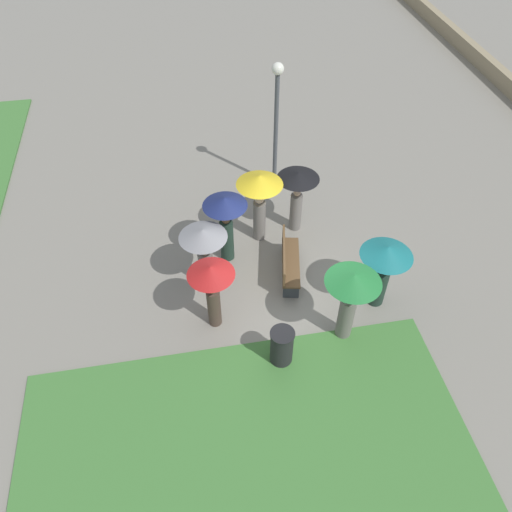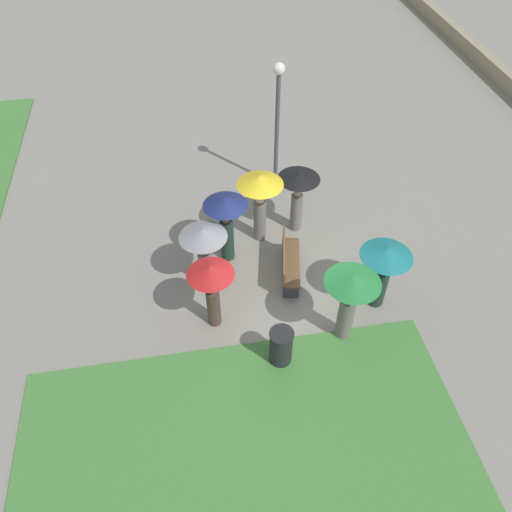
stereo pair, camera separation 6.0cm
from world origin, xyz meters
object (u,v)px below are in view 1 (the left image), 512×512
object	(u,v)px
park_bench	(288,261)
crowd_person_red	(212,282)
trash_bin	(282,347)
crowd_person_black	(297,188)
crowd_person_grey	(204,245)
lamp_post	(276,110)
crowd_person_teal	(384,263)
crowd_person_yellow	(260,191)
crowd_person_navy	(225,216)
crowd_person_green	(351,292)

from	to	relation	value
park_bench	crowd_person_red	size ratio (longest dim) A/B	0.93
trash_bin	crowd_person_black	size ratio (longest dim) A/B	0.53
park_bench	crowd_person_grey	size ratio (longest dim) A/B	1.00
lamp_post	trash_bin	xyz separation A→B (m)	(-6.06, 1.09, -1.98)
crowd_person_teal	crowd_person_yellow	world-z (taller)	crowd_person_yellow
crowd_person_navy	crowd_person_grey	size ratio (longest dim) A/B	1.12
trash_bin	crowd_person_yellow	distance (m)	4.02
park_bench	trash_bin	xyz separation A→B (m)	(-2.42, 0.68, 0.02)
trash_bin	crowd_person_green	size ratio (longest dim) A/B	0.49
lamp_post	crowd_person_red	distance (m)	5.46
crowd_person_grey	crowd_person_red	bearing A→B (deg)	142.64
park_bench	crowd_person_green	bearing A→B (deg)	-145.95
crowd_person_teal	crowd_person_red	bearing A→B (deg)	90.92
lamp_post	crowd_person_green	bearing A→B (deg)	-175.85
crowd_person_teal	crowd_person_red	xyz separation A→B (m)	(0.04, 3.81, 0.08)
crowd_person_teal	crowd_person_navy	size ratio (longest dim) A/B	0.92
park_bench	lamp_post	xyz separation A→B (m)	(3.64, -0.41, 2.00)
trash_bin	crowd_person_teal	xyz separation A→B (m)	(1.22, -2.54, 0.82)
park_bench	crowd_person_grey	bearing A→B (deg)	99.16
crowd_person_teal	crowd_person_grey	distance (m)	4.06
crowd_person_yellow	crowd_person_grey	bearing A→B (deg)	99.80
crowd_person_black	crowd_person_navy	bearing A→B (deg)	52.32
trash_bin	crowd_person_teal	distance (m)	2.93
crowd_person_teal	crowd_person_navy	distance (m)	3.84
trash_bin	crowd_person_black	bearing A→B (deg)	-17.15
lamp_post	crowd_person_grey	distance (m)	4.45
trash_bin	crowd_person_red	bearing A→B (deg)	45.22
crowd_person_grey	crowd_person_teal	bearing A→B (deg)	-147.87
trash_bin	crowd_person_yellow	world-z (taller)	crowd_person_yellow
park_bench	crowd_person_grey	world-z (taller)	crowd_person_grey
crowd_person_black	crowd_person_yellow	world-z (taller)	crowd_person_yellow
crowd_person_black	crowd_person_yellow	size ratio (longest dim) A/B	0.91
crowd_person_red	crowd_person_teal	bearing A→B (deg)	123.03
crowd_person_green	crowd_person_red	xyz separation A→B (m)	(0.84, 2.77, -0.07)
crowd_person_teal	park_bench	bearing A→B (deg)	58.57
lamp_post	crowd_person_teal	distance (m)	5.19
park_bench	lamp_post	distance (m)	4.18
crowd_person_grey	crowd_person_red	world-z (taller)	crowd_person_red
crowd_person_navy	crowd_person_red	bearing A→B (deg)	112.01
park_bench	crowd_person_teal	distance (m)	2.37
park_bench	lamp_post	bearing A→B (deg)	5.34
crowd_person_black	crowd_person_green	size ratio (longest dim) A/B	0.93
lamp_post	crowd_person_teal	xyz separation A→B (m)	(-4.85, -1.45, -1.16)
park_bench	trash_bin	bearing A→B (deg)	176.05
crowd_person_black	crowd_person_green	bearing A→B (deg)	124.07
crowd_person_green	crowd_person_grey	world-z (taller)	crowd_person_green
crowd_person_navy	crowd_person_red	xyz separation A→B (m)	(-2.02, 0.56, -0.02)
crowd_person_black	park_bench	bearing A→B (deg)	100.99
trash_bin	crowd_person_yellow	size ratio (longest dim) A/B	0.48
crowd_person_yellow	crowd_person_red	distance (m)	3.02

